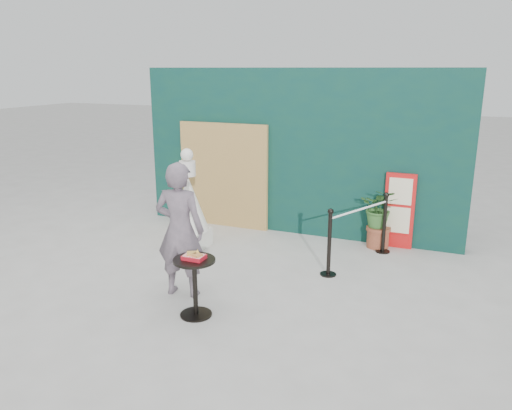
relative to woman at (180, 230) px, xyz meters
name	(u,v)px	position (x,y,z in m)	size (l,w,h in m)	color
ground	(222,298)	(0.57, 0.07, -0.92)	(60.00, 60.00, 0.00)	#ADAAA5
back_wall	(297,153)	(0.57, 3.22, 0.58)	(6.00, 0.30, 3.00)	#0A2F2F
bamboo_fence	(224,175)	(-0.83, 3.01, 0.08)	(1.80, 0.08, 2.00)	tan
woman	(180,230)	(0.00, 0.00, 0.00)	(0.67, 0.44, 1.83)	slate
menu_board	(399,211)	(2.47, 3.02, -0.27)	(0.50, 0.07, 1.30)	red
statue	(189,208)	(-0.83, 1.66, -0.22)	(0.67, 0.67, 1.72)	white
cafe_table	(195,278)	(0.48, -0.47, -0.42)	(0.52, 0.52, 0.75)	black
food_basket	(194,256)	(0.48, -0.47, -0.13)	(0.26, 0.19, 0.11)	#B51321
planter	(380,213)	(2.16, 2.90, -0.31)	(0.62, 0.53, 1.05)	#985831
stanchion_barrier	(359,233)	(1.98, 2.04, -0.42)	(0.84, 1.54, 1.03)	black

